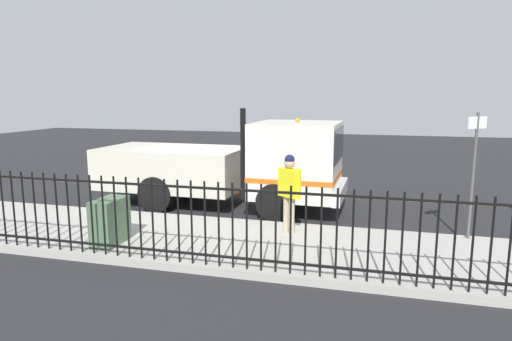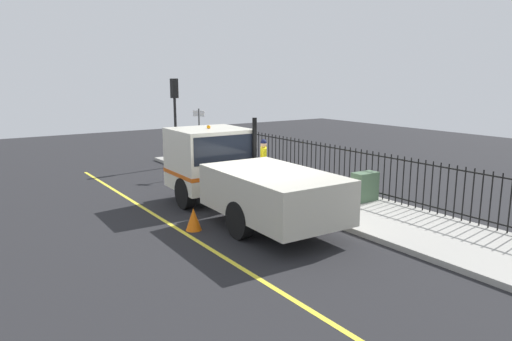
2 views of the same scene
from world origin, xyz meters
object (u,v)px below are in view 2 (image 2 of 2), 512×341
work_truck (233,171)px  street_sign (199,133)px  worker_standing (264,158)px  traffic_light_near (175,103)px  traffic_cone (194,219)px  utility_cabinet (365,187)px

work_truck → street_sign: work_truck is taller
worker_standing → traffic_light_near: bearing=-139.5°
traffic_light_near → traffic_cone: 9.63m
traffic_light_near → street_sign: 2.63m
traffic_light_near → street_sign: bearing=83.4°
worker_standing → traffic_light_near: (-0.55, 6.06, 1.64)m
work_truck → traffic_light_near: size_ratio=1.82×
work_truck → traffic_light_near: traffic_light_near is taller
traffic_light_near → traffic_cone: traffic_light_near is taller
utility_cabinet → traffic_cone: (-5.60, 0.78, -0.30)m
utility_cabinet → traffic_cone: 5.66m
worker_standing → street_sign: (-0.61, 3.67, 0.56)m
traffic_light_near → street_sign: traffic_light_near is taller
utility_cabinet → street_sign: size_ratio=0.35×
work_truck → utility_cabinet: (3.87, -1.57, -0.68)m
worker_standing → street_sign: size_ratio=0.66×
utility_cabinet → traffic_light_near: bearing=102.6°
street_sign → work_truck: bearing=-107.5°
traffic_cone → street_sign: (3.44, 6.22, 1.44)m
work_truck → worker_standing: 2.91m
traffic_light_near → street_sign: size_ratio=1.45×
utility_cabinet → street_sign: street_sign is taller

